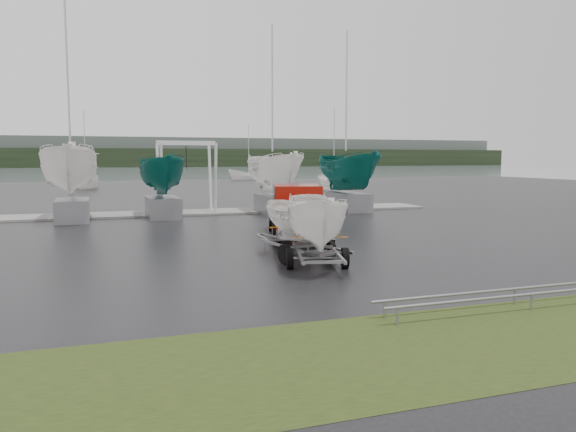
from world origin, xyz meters
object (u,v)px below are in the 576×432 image
(pickup_truck, at_px, (298,210))
(boat_hoist, at_px, (186,167))
(trailer_hitched, at_px, (317,176))
(trailer_parked, at_px, (304,186))

(pickup_truck, height_order, boat_hoist, boat_hoist)
(pickup_truck, relative_size, boat_hoist, 1.57)
(boat_hoist, bearing_deg, trailer_hitched, -86.30)
(trailer_parked, bearing_deg, boat_hoist, 82.74)
(pickup_truck, relative_size, trailer_hitched, 1.33)
(trailer_hitched, bearing_deg, boat_hoist, 109.12)
(trailer_hitched, bearing_deg, pickup_truck, 90.00)
(trailer_hitched, xyz_separation_m, boat_hoist, (-1.10, 16.95, 0.02))
(trailer_hitched, relative_size, boat_hoist, 1.19)
(pickup_truck, bearing_deg, trailer_parked, -92.78)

